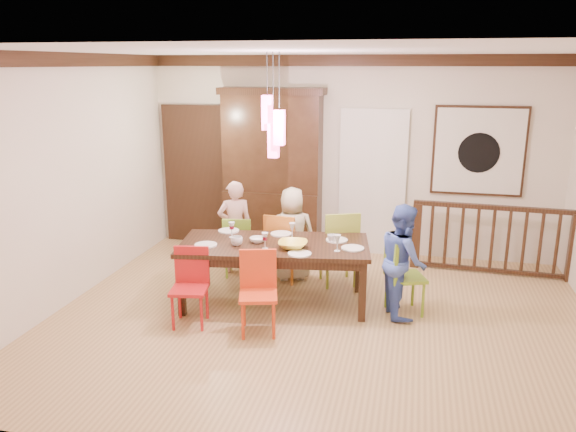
% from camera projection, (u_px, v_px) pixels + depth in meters
% --- Properties ---
extents(floor, '(6.00, 6.00, 0.00)m').
position_uv_depth(floor, '(319.00, 320.00, 6.29)').
color(floor, '#A07C4D').
rests_on(floor, ground).
extents(ceiling, '(6.00, 6.00, 0.00)m').
position_uv_depth(ceiling, '(323.00, 50.00, 5.53)').
color(ceiling, white).
rests_on(ceiling, wall_back).
extents(wall_back, '(6.00, 0.00, 6.00)m').
position_uv_depth(wall_back, '(350.00, 157.00, 8.26)').
color(wall_back, beige).
rests_on(wall_back, floor).
extents(wall_left, '(0.00, 5.00, 5.00)m').
position_uv_depth(wall_left, '(68.00, 181.00, 6.56)').
color(wall_left, beige).
rests_on(wall_left, floor).
extents(crown_molding, '(6.00, 5.00, 0.16)m').
position_uv_depth(crown_molding, '(323.00, 59.00, 5.55)').
color(crown_molding, black).
rests_on(crown_molding, wall_back).
extents(panel_door, '(1.04, 0.07, 2.24)m').
position_uv_depth(panel_door, '(197.00, 177.00, 8.84)').
color(panel_door, black).
rests_on(panel_door, wall_back).
extents(white_doorway, '(0.97, 0.05, 2.22)m').
position_uv_depth(white_doorway, '(372.00, 185.00, 8.26)').
color(white_doorway, silver).
rests_on(white_doorway, wall_back).
extents(painting, '(1.25, 0.06, 1.25)m').
position_uv_depth(painting, '(479.00, 151.00, 7.79)').
color(painting, black).
rests_on(painting, wall_back).
extents(pendant_cluster, '(0.27, 0.21, 1.14)m').
position_uv_depth(pendant_cluster, '(273.00, 126.00, 6.19)').
color(pendant_cluster, '#FF4C91').
rests_on(pendant_cluster, ceiling).
extents(dining_table, '(2.32, 1.31, 0.75)m').
position_uv_depth(dining_table, '(274.00, 250.00, 6.57)').
color(dining_table, black).
rests_on(dining_table, floor).
extents(chair_far_left, '(0.43, 0.43, 0.83)m').
position_uv_depth(chair_far_left, '(239.00, 241.00, 7.52)').
color(chair_far_left, '#7DB12F').
rests_on(chair_far_left, floor).
extents(chair_far_mid, '(0.45, 0.45, 0.92)m').
position_uv_depth(chair_far_mid, '(284.00, 242.00, 7.33)').
color(chair_far_mid, '#C2691E').
rests_on(chair_far_mid, floor).
extents(chair_far_right, '(0.58, 0.58, 0.99)m').
position_uv_depth(chair_far_right, '(338.00, 242.00, 7.20)').
color(chair_far_right, olive).
rests_on(chair_far_right, floor).
extents(chair_near_left, '(0.44, 0.44, 0.85)m').
position_uv_depth(chair_near_left, '(189.00, 283.00, 6.06)').
color(chair_near_left, '#B2181A').
rests_on(chair_near_left, floor).
extents(chair_near_mid, '(0.48, 0.48, 0.87)m').
position_uv_depth(chair_near_mid, '(258.00, 289.00, 5.87)').
color(chair_near_mid, red).
rests_on(chair_near_mid, floor).
extents(chair_end_right, '(0.52, 0.52, 0.89)m').
position_uv_depth(chair_end_right, '(406.00, 271.00, 6.35)').
color(chair_end_right, olive).
rests_on(chair_end_right, floor).
extents(china_hutch, '(1.55, 0.46, 2.44)m').
position_uv_depth(china_hutch, '(273.00, 171.00, 8.37)').
color(china_hutch, black).
rests_on(china_hutch, floor).
extents(balustrade, '(2.13, 0.20, 0.96)m').
position_uv_depth(balustrade, '(492.00, 238.00, 7.55)').
color(balustrade, black).
rests_on(balustrade, floor).
extents(person_far_left, '(0.55, 0.47, 1.28)m').
position_uv_depth(person_far_left, '(235.00, 227.00, 7.59)').
color(person_far_left, beige).
rests_on(person_far_left, floor).
extents(person_far_mid, '(0.70, 0.57, 1.24)m').
position_uv_depth(person_far_mid, '(292.00, 234.00, 7.34)').
color(person_far_mid, '#BFB490').
rests_on(person_far_mid, floor).
extents(person_end_right, '(0.65, 0.74, 1.29)m').
position_uv_depth(person_end_right, '(403.00, 260.00, 6.28)').
color(person_end_right, '#4360BD').
rests_on(person_end_right, floor).
extents(serving_bowl, '(0.35, 0.35, 0.08)m').
position_uv_depth(serving_bowl, '(293.00, 245.00, 6.36)').
color(serving_bowl, yellow).
rests_on(serving_bowl, dining_table).
extents(small_bowl, '(0.23, 0.23, 0.06)m').
position_uv_depth(small_bowl, '(257.00, 240.00, 6.57)').
color(small_bowl, white).
rests_on(small_bowl, dining_table).
extents(cup_left, '(0.18, 0.18, 0.11)m').
position_uv_depth(cup_left, '(237.00, 241.00, 6.45)').
color(cup_left, silver).
rests_on(cup_left, dining_table).
extents(cup_right, '(0.10, 0.10, 0.09)m').
position_uv_depth(cup_right, '(331.00, 238.00, 6.57)').
color(cup_right, silver).
rests_on(cup_right, dining_table).
extents(plate_far_left, '(0.26, 0.26, 0.01)m').
position_uv_depth(plate_far_left, '(229.00, 231.00, 7.01)').
color(plate_far_left, white).
rests_on(plate_far_left, dining_table).
extents(plate_far_mid, '(0.26, 0.26, 0.01)m').
position_uv_depth(plate_far_mid, '(281.00, 234.00, 6.88)').
color(plate_far_mid, white).
rests_on(plate_far_mid, dining_table).
extents(plate_far_right, '(0.26, 0.26, 0.01)m').
position_uv_depth(plate_far_right, '(337.00, 240.00, 6.64)').
color(plate_far_right, white).
rests_on(plate_far_right, dining_table).
extents(plate_near_left, '(0.26, 0.26, 0.01)m').
position_uv_depth(plate_near_left, '(206.00, 245.00, 6.46)').
color(plate_near_left, white).
rests_on(plate_near_left, dining_table).
extents(plate_near_mid, '(0.26, 0.26, 0.01)m').
position_uv_depth(plate_near_mid, '(300.00, 254.00, 6.16)').
color(plate_near_mid, white).
rests_on(plate_near_mid, dining_table).
extents(plate_end_right, '(0.26, 0.26, 0.01)m').
position_uv_depth(plate_end_right, '(353.00, 248.00, 6.34)').
color(plate_end_right, white).
rests_on(plate_end_right, dining_table).
extents(wine_glass_a, '(0.08, 0.08, 0.19)m').
position_uv_depth(wine_glass_a, '(232.00, 230.00, 6.74)').
color(wine_glass_a, '#590C19').
rests_on(wine_glass_a, dining_table).
extents(wine_glass_b, '(0.08, 0.08, 0.19)m').
position_uv_depth(wine_glass_b, '(292.00, 231.00, 6.71)').
color(wine_glass_b, silver).
rests_on(wine_glass_b, dining_table).
extents(wine_glass_c, '(0.08, 0.08, 0.19)m').
position_uv_depth(wine_glass_c, '(265.00, 241.00, 6.32)').
color(wine_glass_c, '#590C19').
rests_on(wine_glass_c, dining_table).
extents(wine_glass_d, '(0.08, 0.08, 0.19)m').
position_uv_depth(wine_glass_d, '(337.00, 243.00, 6.24)').
color(wine_glass_d, silver).
rests_on(wine_glass_d, dining_table).
extents(napkin, '(0.18, 0.14, 0.01)m').
position_uv_depth(napkin, '(254.00, 253.00, 6.19)').
color(napkin, '#D83359').
rests_on(napkin, dining_table).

